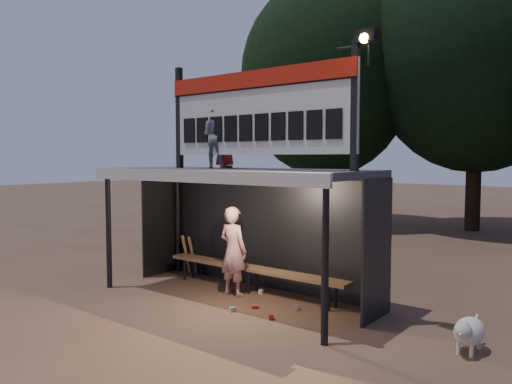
# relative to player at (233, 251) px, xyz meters

# --- Properties ---
(ground) EXTENTS (80.00, 80.00, 0.00)m
(ground) POSITION_rel_player_xyz_m (0.17, -0.19, -0.82)
(ground) COLOR brown
(ground) RESTS_ON ground
(player) EXTENTS (0.61, 0.41, 1.63)m
(player) POSITION_rel_player_xyz_m (0.00, 0.00, 0.00)
(player) COLOR white
(player) RESTS_ON ground
(child_a) EXTENTS (0.64, 0.54, 1.17)m
(child_a) POSITION_rel_player_xyz_m (-0.31, -0.10, 2.09)
(child_a) COLOR slate
(child_a) RESTS_ON dugout_shelter
(child_b) EXTENTS (0.61, 0.59, 1.06)m
(child_b) POSITION_rel_player_xyz_m (-0.42, 0.25, 2.03)
(child_b) COLOR #B4251B
(child_b) RESTS_ON dugout_shelter
(dugout_shelter) EXTENTS (5.10, 2.08, 2.32)m
(dugout_shelter) POSITION_rel_player_xyz_m (0.17, 0.05, 1.03)
(dugout_shelter) COLOR #403F42
(dugout_shelter) RESTS_ON ground
(scoreboard_assembly) EXTENTS (4.10, 0.27, 1.99)m
(scoreboard_assembly) POSITION_rel_player_xyz_m (0.72, -0.20, 2.51)
(scoreboard_assembly) COLOR black
(scoreboard_assembly) RESTS_ON dugout_shelter
(bench) EXTENTS (4.00, 0.35, 0.48)m
(bench) POSITION_rel_player_xyz_m (0.17, 0.36, -0.38)
(bench) COLOR olive
(bench) RESTS_ON ground
(tree_left) EXTENTS (6.46, 6.46, 9.27)m
(tree_left) POSITION_rel_player_xyz_m (-3.83, 9.81, 4.70)
(tree_left) COLOR black
(tree_left) RESTS_ON ground
(tree_mid) EXTENTS (7.22, 7.22, 10.36)m
(tree_mid) POSITION_rel_player_xyz_m (1.17, 11.31, 5.35)
(tree_mid) COLOR black
(tree_mid) RESTS_ON ground
(dog) EXTENTS (0.36, 0.81, 0.49)m
(dog) POSITION_rel_player_xyz_m (4.17, -0.18, -0.54)
(dog) COLOR silver
(dog) RESTS_ON ground
(bats) EXTENTS (0.47, 0.33, 0.84)m
(bats) POSITION_rel_player_xyz_m (-1.70, 0.63, -0.39)
(bats) COLOR #A3784C
(bats) RESTS_ON ground
(litter) EXTENTS (1.16, 1.26, 0.08)m
(litter) POSITION_rel_player_xyz_m (0.92, -0.31, -0.78)
(litter) COLOR #B41E22
(litter) RESTS_ON ground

